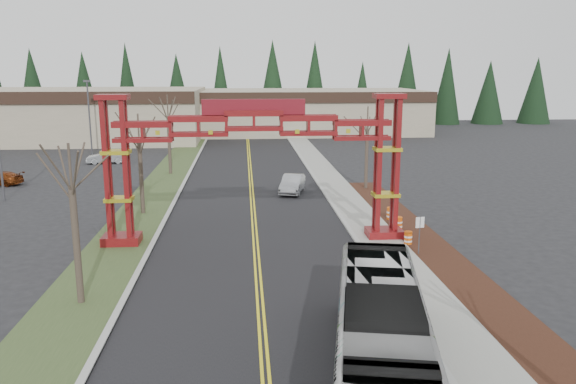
{
  "coord_description": "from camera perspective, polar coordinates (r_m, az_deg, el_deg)",
  "views": [
    {
      "loc": [
        -0.62,
        -14.91,
        10.24
      ],
      "look_at": [
        1.84,
        15.96,
        3.5
      ],
      "focal_mm": 35.0,
      "sensor_mm": 36.0,
      "label": 1
    }
  ],
  "objects": [
    {
      "name": "silver_sedan",
      "position": [
        47.72,
        0.46,
        0.83
      ],
      "size": [
        2.69,
        4.9,
        1.53
      ],
      "primitive_type": "imported",
      "rotation": [
        0.0,
        0.0,
        -0.24
      ],
      "color": "#A5A8AD",
      "rests_on": "ground"
    },
    {
      "name": "lane_line_left",
      "position": [
        41.2,
        -3.72,
        -2.1
      ],
      "size": [
        0.12,
        100.0,
        0.01
      ],
      "primitive_type": "cube",
      "color": "yellow",
      "rests_on": "road"
    },
    {
      "name": "conifer_treeline",
      "position": [
        106.98,
        -4.15,
        10.24
      ],
      "size": [
        116.1,
        5.6,
        13.0
      ],
      "color": "black",
      "rests_on": "ground"
    },
    {
      "name": "retail_building_west",
      "position": [
        91.93,
        -23.37,
        7.24
      ],
      "size": [
        46.0,
        22.3,
        7.5
      ],
      "color": "#9D9378",
      "rests_on": "ground"
    },
    {
      "name": "bare_tree_right_far",
      "position": [
        48.91,
        8.06,
        6.28
      ],
      "size": [
        2.98,
        2.98,
        7.22
      ],
      "color": "#382D26",
      "rests_on": "ground"
    },
    {
      "name": "retail_building_east",
      "position": [
        95.69,
        1.85,
        8.24
      ],
      "size": [
        38.0,
        20.3,
        7.0
      ],
      "color": "#9D9378",
      "rests_on": "ground"
    },
    {
      "name": "bare_tree_median_far",
      "position": [
        56.94,
        -12.09,
        7.49
      ],
      "size": [
        3.2,
        3.2,
        7.91
      ],
      "color": "#382D26",
      "rests_on": "ground"
    },
    {
      "name": "grass_median",
      "position": [
        41.85,
        -14.58,
        -2.23
      ],
      "size": [
        4.0,
        110.0,
        0.08
      ],
      "primitive_type": "cube",
      "color": "#374A25",
      "rests_on": "ground"
    },
    {
      "name": "landscape_strip",
      "position": [
        29.0,
        17.9,
        -8.89
      ],
      "size": [
        2.6,
        50.0,
        0.12
      ],
      "primitive_type": "cube",
      "color": "black",
      "rests_on": "ground"
    },
    {
      "name": "road",
      "position": [
        41.2,
        -3.55,
        -2.12
      ],
      "size": [
        12.0,
        110.0,
        0.02
      ],
      "primitive_type": "cube",
      "color": "black",
      "rests_on": "ground"
    },
    {
      "name": "bare_tree_median_near",
      "position": [
        25.77,
        -21.09,
        0.14
      ],
      "size": [
        3.06,
        3.06,
        7.23
      ],
      "color": "#382D26",
      "rests_on": "ground"
    },
    {
      "name": "barrel_south",
      "position": [
        34.19,
        12.1,
        -4.65
      ],
      "size": [
        0.48,
        0.48,
        0.89
      ],
      "color": "#DB550C",
      "rests_on": "ground"
    },
    {
      "name": "barrel_north",
      "position": [
        39.53,
        10.36,
        -2.22
      ],
      "size": [
        0.52,
        0.52,
        0.96
      ],
      "color": "#DB550C",
      "rests_on": "ground"
    },
    {
      "name": "light_pole_far",
      "position": [
        73.41,
        -19.56,
        7.68
      ],
      "size": [
        0.79,
        0.39,
        9.07
      ],
      "color": "#3F3F44",
      "rests_on": "ground"
    },
    {
      "name": "gateway_arch",
      "position": [
        33.19,
        -3.46,
        4.89
      ],
      "size": [
        18.2,
        1.6,
        8.9
      ],
      "color": "#5C0C10",
      "rests_on": "ground"
    },
    {
      "name": "parked_car_far_a",
      "position": [
        66.1,
        -17.97,
        3.39
      ],
      "size": [
        4.45,
        2.07,
        1.41
      ],
      "primitive_type": "imported",
      "rotation": [
        0.0,
        0.0,
        4.85
      ],
      "color": "#B2B6BA",
      "rests_on": "ground"
    },
    {
      "name": "curb_right",
      "position": [
        41.73,
        4.93,
        -1.86
      ],
      "size": [
        0.3,
        110.0,
        0.15
      ],
      "primitive_type": "cube",
      "color": "#ABACA6",
      "rests_on": "ground"
    },
    {
      "name": "transit_bus",
      "position": [
        19.47,
        9.36,
        -14.04
      ],
      "size": [
        5.06,
        12.23,
        3.32
      ],
      "primitive_type": "imported",
      "rotation": [
        0.0,
        0.0,
        -0.2
      ],
      "color": "#93969A",
      "rests_on": "ground"
    },
    {
      "name": "lane_line_right",
      "position": [
        41.2,
        -3.38,
        -2.1
      ],
      "size": [
        0.12,
        100.0,
        0.01
      ],
      "primitive_type": "cube",
      "color": "yellow",
      "rests_on": "road"
    },
    {
      "name": "barrel_mid",
      "position": [
        37.1,
        11.14,
        -3.21
      ],
      "size": [
        0.52,
        0.52,
        0.96
      ],
      "color": "#DB550C",
      "rests_on": "ground"
    },
    {
      "name": "street_sign",
      "position": [
        32.21,
        13.23,
        -3.58
      ],
      "size": [
        0.51,
        0.13,
        2.25
      ],
      "color": "#3F3F44",
      "rests_on": "ground"
    },
    {
      "name": "bare_tree_median_mid",
      "position": [
        41.25,
        -14.88,
        4.83
      ],
      "size": [
        3.08,
        3.08,
        7.25
      ],
      "color": "#382D26",
      "rests_on": "ground"
    },
    {
      "name": "curb_left",
      "position": [
        41.55,
        -12.07,
        -2.16
      ],
      "size": [
        0.3,
        110.0,
        0.15
      ],
      "primitive_type": "cube",
      "color": "#ABACA6",
      "rests_on": "ground"
    },
    {
      "name": "sidewalk_right",
      "position": [
        41.99,
        6.88,
        -1.82
      ],
      "size": [
        2.6,
        110.0,
        0.14
      ],
      "primitive_type": "cube",
      "color": "gray",
      "rests_on": "ground"
    }
  ]
}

